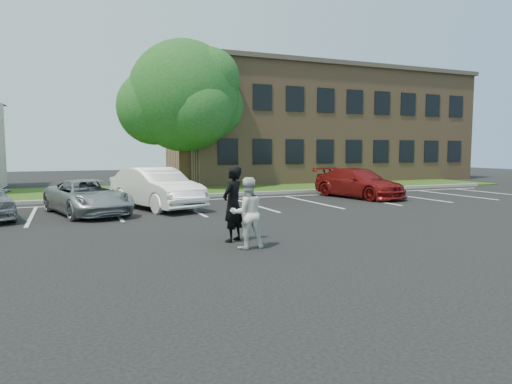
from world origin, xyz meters
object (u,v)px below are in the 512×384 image
tree (185,99)px  car_red_compact (359,183)px  man_white_shirt (247,213)px  man_black_suit (233,204)px  office_building (317,126)px  car_white_sedan (156,188)px  car_silver_minivan (88,197)px

tree → car_red_compact: tree is taller
tree → man_white_shirt: bearing=-99.3°
tree → man_black_suit: (-2.88, -16.43, -4.39)m
tree → car_red_compact: (6.34, -8.77, -4.64)m
tree → car_red_compact: size_ratio=1.80×
office_building → man_black_suit: size_ratio=11.67×
man_black_suit → car_white_sedan: size_ratio=0.39×
man_white_shirt → car_silver_minivan: size_ratio=0.37×
man_white_shirt → office_building: bearing=-120.3°
office_building → tree: (-11.70, -4.43, 1.19)m
man_black_suit → car_red_compact: size_ratio=0.39×
office_building → man_black_suit: (-14.58, -20.87, -3.20)m
car_silver_minivan → car_white_sedan: car_white_sedan is taller
man_white_shirt → car_silver_minivan: bearing=-63.4°
man_white_shirt → tree: bearing=-95.9°
office_building → tree: 12.56m
tree → car_silver_minivan: size_ratio=1.96×
office_building → man_black_suit: bearing=-124.9°
tree → man_black_suit: 17.25m
car_red_compact → man_black_suit: bearing=-151.7°
office_building → car_red_compact: size_ratio=4.58×
car_silver_minivan → car_white_sedan: (2.57, 0.69, 0.18)m
office_building → man_white_shirt: (-14.55, -21.77, -3.32)m
man_white_shirt → car_silver_minivan: 8.15m
tree → man_white_shirt: (-2.85, -17.33, -4.51)m
car_silver_minivan → car_red_compact: bearing=-11.1°
tree → office_building: bearing=20.8°
car_silver_minivan → car_white_sedan: 2.67m
man_white_shirt → car_silver_minivan: (-3.20, 7.49, -0.21)m
man_white_shirt → car_silver_minivan: man_white_shirt is taller
tree → car_silver_minivan: tree is taller
tree → car_white_sedan: size_ratio=1.79×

